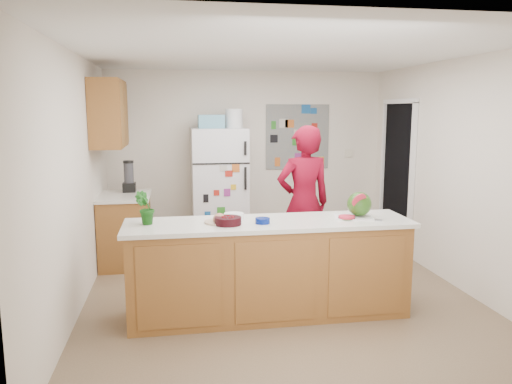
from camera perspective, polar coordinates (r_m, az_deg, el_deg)
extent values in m
cube|color=brown|center=(5.44, 2.57, -11.71)|extent=(4.00, 4.50, 0.02)
cube|color=beige|center=(7.33, -1.01, 3.93)|extent=(4.00, 0.02, 2.50)
cube|color=beige|center=(5.10, -20.00, 0.97)|extent=(0.02, 4.50, 2.50)
cube|color=beige|center=(5.88, 22.22, 1.88)|extent=(0.02, 4.50, 2.50)
cube|color=white|center=(5.11, 2.79, 15.71)|extent=(4.00, 4.50, 0.02)
cube|color=black|center=(7.16, 15.90, 1.58)|extent=(0.03, 0.85, 2.04)
cube|color=brown|center=(4.79, 1.49, -8.95)|extent=(2.60, 0.62, 0.88)
cube|color=silver|center=(4.66, 1.52, -3.58)|extent=(2.68, 0.70, 0.04)
cube|color=brown|center=(6.52, -14.68, -4.38)|extent=(0.60, 0.80, 0.86)
cube|color=silver|center=(6.43, -14.85, -0.48)|extent=(0.64, 0.84, 0.04)
cube|color=brown|center=(6.31, -16.47, 8.58)|extent=(0.35, 1.00, 0.80)
cube|color=silver|center=(6.96, -4.22, 0.28)|extent=(0.75, 0.70, 1.70)
cube|color=#5999B2|center=(6.86, -5.15, 8.03)|extent=(0.35, 0.28, 0.18)
cube|color=slate|center=(7.44, 4.77, 6.29)|extent=(0.95, 0.01, 0.95)
imported|color=maroon|center=(5.74, 5.47, -1.28)|extent=(0.70, 0.51, 1.78)
cylinder|color=black|center=(6.61, -14.32, 1.64)|extent=(0.12, 0.12, 0.38)
cube|color=white|center=(4.89, 11.10, -2.84)|extent=(0.41, 0.35, 0.01)
sphere|color=#2A4F12|center=(4.90, 11.72, -1.36)|extent=(0.23, 0.23, 0.23)
cylinder|color=red|center=(4.81, 10.31, -2.81)|extent=(0.15, 0.15, 0.02)
cylinder|color=black|center=(4.52, -3.22, -3.31)|extent=(0.30, 0.30, 0.07)
cylinder|color=white|center=(4.72, -2.55, -2.80)|extent=(0.25, 0.25, 0.06)
cylinder|color=#021363|center=(4.56, 0.75, -3.30)|extent=(0.17, 0.17, 0.05)
cylinder|color=#BBA58D|center=(4.60, -4.21, -3.43)|extent=(0.36, 0.36, 0.02)
cube|color=silver|center=(4.58, -2.92, -3.46)|extent=(0.23, 0.22, 0.02)
cube|color=slate|center=(4.80, 13.75, -3.15)|extent=(0.09, 0.06, 0.01)
imported|color=#0D480F|center=(4.60, -12.58, -1.78)|extent=(0.18, 0.15, 0.30)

